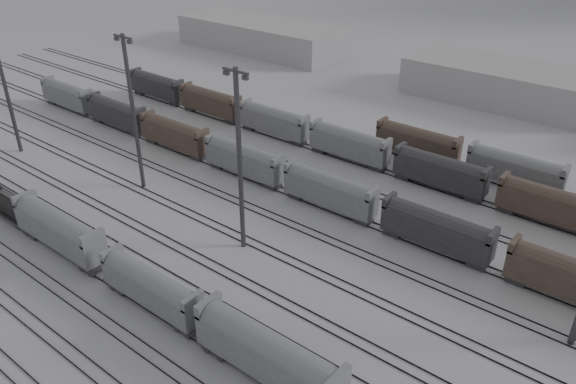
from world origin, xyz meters
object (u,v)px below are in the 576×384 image
Objects in this scene: hopper_car_b at (151,286)px; light_mast_a at (3,79)px; tank_car_b at (2,199)px; light_mast_c at (240,159)px; hopper_car_c at (268,354)px; hopper_car_a at (59,228)px.

light_mast_a is (-52.91, 13.07, 10.21)m from hopper_car_b.
light_mast_a reaches higher than tank_car_b.
hopper_car_b is at bearing 0.00° from tank_car_b.
light_mast_c is at bearing 92.01° from hopper_car_b.
hopper_car_c is 0.66× the size of light_mast_a.
tank_car_b is at bearing -34.11° from light_mast_a.
tank_car_b is 0.73× the size of light_mast_c.
light_mast_a reaches higher than hopper_car_a.
tank_car_b is at bearing -180.00° from hopper_car_b.
light_mast_c reaches higher than hopper_car_a.
light_mast_c reaches higher than tank_car_b.
hopper_car_a is 0.65× the size of light_mast_a.
hopper_car_b is 0.57× the size of light_mast_a.
tank_car_b is 1.09× the size of hopper_car_a.
hopper_car_a is 18.35m from hopper_car_b.
hopper_car_b is at bearing -87.99° from light_mast_c.
light_mast_a is at bearing 145.89° from tank_car_b.
light_mast_c is at bearing 2.93° from light_mast_a.
hopper_car_a is at bearing -138.49° from light_mast_c.
light_mast_c is (17.79, 15.74, 9.41)m from hopper_car_a.
hopper_car_a reaches higher than tank_car_b.
hopper_car_c is at bearing 0.00° from hopper_car_a.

